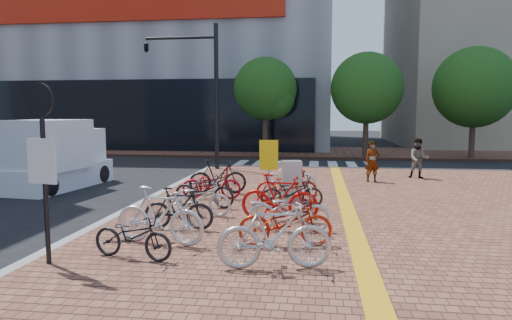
# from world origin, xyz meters

# --- Properties ---
(ground) EXTENTS (120.00, 120.00, 0.00)m
(ground) POSITION_xyz_m (0.00, 0.00, 0.00)
(ground) COLOR black
(ground) RESTS_ON ground
(kerb_north) EXTENTS (14.00, 0.25, 0.15)m
(kerb_north) POSITION_xyz_m (3.00, 12.00, 0.08)
(kerb_north) COLOR gray
(kerb_north) RESTS_ON ground
(far_sidewalk) EXTENTS (70.00, 8.00, 0.15)m
(far_sidewalk) POSITION_xyz_m (0.00, 21.00, 0.07)
(far_sidewalk) COLOR brown
(far_sidewalk) RESTS_ON ground
(crosswalk) EXTENTS (7.50, 4.00, 0.01)m
(crosswalk) POSITION_xyz_m (0.50, 14.00, 0.01)
(crosswalk) COLOR silver
(crosswalk) RESTS_ON ground
(street_trees) EXTENTS (16.20, 4.60, 6.35)m
(street_trees) POSITION_xyz_m (5.04, 17.45, 4.10)
(street_trees) COLOR #38281E
(street_trees) RESTS_ON far_sidewalk
(bike_0) EXTENTS (1.67, 0.86, 0.84)m
(bike_0) POSITION_xyz_m (-2.13, -2.48, 0.57)
(bike_0) COLOR black
(bike_0) RESTS_ON sidewalk
(bike_1) EXTENTS (2.01, 0.89, 1.17)m
(bike_1) POSITION_xyz_m (-1.96, -1.53, 0.73)
(bike_1) COLOR silver
(bike_1) RESTS_ON sidewalk
(bike_2) EXTENTS (1.61, 0.46, 0.97)m
(bike_2) POSITION_xyz_m (-1.93, -0.37, 0.63)
(bike_2) COLOR black
(bike_2) RESTS_ON sidewalk
(bike_3) EXTENTS (1.78, 0.76, 0.91)m
(bike_3) POSITION_xyz_m (-1.86, 1.09, 0.60)
(bike_3) COLOR silver
(bike_3) RESTS_ON sidewalk
(bike_4) EXTENTS (1.91, 0.99, 0.95)m
(bike_4) POSITION_xyz_m (-1.97, 2.13, 0.63)
(bike_4) COLOR black
(bike_4) RESTS_ON sidewalk
(bike_5) EXTENTS (1.86, 0.81, 0.95)m
(bike_5) POSITION_xyz_m (-2.03, 3.31, 0.62)
(bike_5) COLOR #AD0C1A
(bike_5) RESTS_ON sidewalk
(bike_6) EXTENTS (1.93, 0.89, 1.12)m
(bike_6) POSITION_xyz_m (-2.04, 4.23, 0.71)
(bike_6) COLOR black
(bike_6) RESTS_ON sidewalk
(bike_7) EXTENTS (2.01, 0.88, 1.17)m
(bike_7) POSITION_xyz_m (0.46, -2.68, 0.74)
(bike_7) COLOR #B0AFB4
(bike_7) RESTS_ON sidewalk
(bike_8) EXTENTS (1.94, 0.93, 0.98)m
(bike_8) POSITION_xyz_m (0.54, -1.32, 0.64)
(bike_8) COLOR #A3200B
(bike_8) RESTS_ON sidewalk
(bike_9) EXTENTS (1.83, 0.69, 0.95)m
(bike_9) POSITION_xyz_m (0.55, -0.16, 0.63)
(bike_9) COLOR #AFAFB4
(bike_9) RESTS_ON sidewalk
(bike_10) EXTENTS (1.96, 0.74, 1.15)m
(bike_10) POSITION_xyz_m (0.26, 0.79, 0.73)
(bike_10) COLOR #BA110D
(bike_10) RESTS_ON sidewalk
(bike_11) EXTENTS (1.81, 0.94, 0.90)m
(bike_11) POSITION_xyz_m (0.48, 2.24, 0.60)
(bike_11) COLOR black
(bike_11) RESTS_ON sidewalk
(bike_12) EXTENTS (1.90, 0.94, 0.95)m
(bike_12) POSITION_xyz_m (0.28, 3.22, 0.63)
(bike_12) COLOR #9E1A0B
(bike_12) RESTS_ON sidewalk
(bike_13) EXTENTS (1.74, 0.50, 1.05)m
(bike_13) POSITION_xyz_m (0.28, 4.51, 0.67)
(bike_13) COLOR silver
(bike_13) RESTS_ON sidewalk
(pedestrian_a) EXTENTS (0.63, 0.48, 1.56)m
(pedestrian_a) POSITION_xyz_m (3.25, 7.50, 0.93)
(pedestrian_a) COLOR gray
(pedestrian_a) RESTS_ON sidewalk
(pedestrian_b) EXTENTS (0.86, 0.72, 1.60)m
(pedestrian_b) POSITION_xyz_m (5.19, 8.66, 0.95)
(pedestrian_b) COLOR #47485A
(pedestrian_b) RESTS_ON sidewalk
(utility_box) EXTENTS (0.63, 0.51, 1.22)m
(utility_box) POSITION_xyz_m (0.42, 3.18, 0.76)
(utility_box) COLOR #B5B6BB
(utility_box) RESTS_ON sidewalk
(yellow_sign) EXTENTS (0.51, 0.17, 1.89)m
(yellow_sign) POSITION_xyz_m (-0.15, 2.24, 1.46)
(yellow_sign) COLOR #B7B7BC
(yellow_sign) RESTS_ON sidewalk
(notice_sign) EXTENTS (0.58, 0.18, 3.14)m
(notice_sign) POSITION_xyz_m (-3.50, -2.96, 2.13)
(notice_sign) COLOR black
(notice_sign) RESTS_ON sidewalk
(traffic_light_pole) EXTENTS (3.58, 1.38, 6.67)m
(traffic_light_pole) POSITION_xyz_m (-5.04, 10.70, 4.75)
(traffic_light_pole) COLOR black
(traffic_light_pole) RESTS_ON sidewalk
(box_truck) EXTENTS (2.36, 4.55, 2.53)m
(box_truck) POSITION_xyz_m (-8.35, 5.38, 1.19)
(box_truck) COLOR white
(box_truck) RESTS_ON ground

